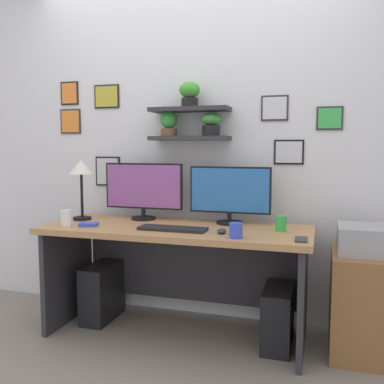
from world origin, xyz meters
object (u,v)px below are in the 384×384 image
(printer, at_px, (370,240))
(computer_tower_left, at_px, (102,292))
(computer_mouse, at_px, (222,231))
(monitor_left, at_px, (144,189))
(scissors_tray, at_px, (89,224))
(desk, at_px, (178,254))
(coffee_mug, at_px, (236,230))
(water_cup, at_px, (66,218))
(keyboard, at_px, (173,229))
(desk_lamp, at_px, (81,173))
(pen_cup, at_px, (281,223))
(cell_phone, at_px, (301,239))
(drawer_cabinet, at_px, (368,304))
(monitor_right, at_px, (230,193))
(computer_tower_right, at_px, (278,317))

(printer, distance_m, computer_tower_left, 1.91)
(computer_mouse, bearing_deg, monitor_left, 152.22)
(scissors_tray, bearing_deg, desk, 20.82)
(coffee_mug, bearing_deg, water_cup, 177.90)
(keyboard, xyz_separation_m, desk_lamp, (-0.77, 0.19, 0.33))
(printer, bearing_deg, pen_cup, -176.41)
(cell_phone, relative_size, drawer_cabinet, 0.22)
(coffee_mug, bearing_deg, scissors_tray, 175.50)
(cell_phone, relative_size, pen_cup, 1.40)
(coffee_mug, bearing_deg, monitor_right, 106.30)
(keyboard, relative_size, printer, 1.16)
(scissors_tray, height_order, computer_tower_right, scissors_tray)
(computer_mouse, bearing_deg, computer_tower_right, 26.35)
(scissors_tray, xyz_separation_m, printer, (1.79, 0.24, -0.04))
(desk, distance_m, coffee_mug, 0.60)
(monitor_left, xyz_separation_m, printer, (1.54, -0.14, -0.25))
(cell_phone, distance_m, scissors_tray, 1.39)
(keyboard, distance_m, pen_cup, 0.69)
(pen_cup, distance_m, printer, 0.54)
(monitor_right, xyz_separation_m, computer_mouse, (0.03, -0.35, -0.20))
(computer_mouse, xyz_separation_m, water_cup, (-1.06, -0.06, 0.04))
(scissors_tray, relative_size, water_cup, 1.09)
(drawer_cabinet, bearing_deg, water_cup, -171.87)
(desk, xyz_separation_m, water_cup, (-0.71, -0.25, 0.26))
(drawer_cabinet, bearing_deg, coffee_mug, -157.38)
(computer_tower_right, bearing_deg, desk_lamp, 178.58)
(water_cup, relative_size, drawer_cabinet, 0.17)
(computer_mouse, xyz_separation_m, computer_tower_right, (0.34, 0.17, -0.57))
(cell_phone, relative_size, printer, 0.37)
(monitor_left, distance_m, water_cup, 0.59)
(desk, bearing_deg, computer_tower_left, 176.02)
(monitor_right, distance_m, scissors_tray, 0.98)
(monitor_right, bearing_deg, keyboard, -131.27)
(drawer_cabinet, xyz_separation_m, computer_tower_right, (-0.54, -0.05, -0.13))
(scissors_tray, distance_m, water_cup, 0.16)
(desk, distance_m, keyboard, 0.28)
(water_cup, bearing_deg, monitor_left, 46.72)
(cell_phone, relative_size, coffee_mug, 1.56)
(computer_mouse, bearing_deg, computer_tower_left, 166.22)
(monitor_left, relative_size, computer_tower_left, 1.44)
(monitor_right, xyz_separation_m, computer_tower_left, (-0.94, -0.12, -0.76))
(computer_tower_right, bearing_deg, cell_phone, -57.80)
(desk, bearing_deg, pen_cup, -0.77)
(cell_phone, bearing_deg, computer_mouse, 171.12)
(monitor_right, height_order, computer_tower_left, monitor_right)
(monitor_left, bearing_deg, coffee_mug, -30.30)
(cell_phone, bearing_deg, desk_lamp, 168.68)
(keyboard, height_order, water_cup, water_cup)
(desk_lamp, xyz_separation_m, scissors_tray, (0.18, -0.22, -0.33))
(computer_mouse, bearing_deg, water_cup, -176.83)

